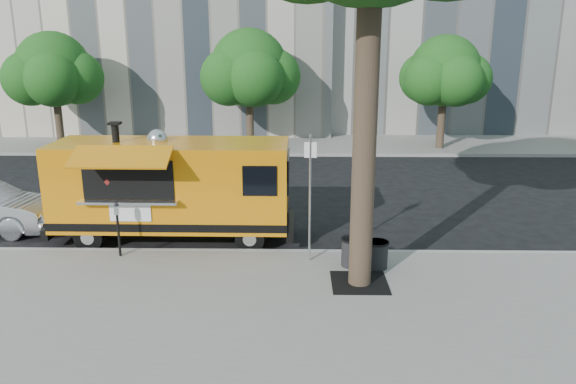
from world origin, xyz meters
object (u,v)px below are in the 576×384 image
sign_post (310,191)px  trash_bin_left (352,251)px  food_truck (171,187)px  far_tree_a (53,70)px  far_tree_b (249,68)px  trash_bin_right (377,254)px  far_tree_c (445,71)px  parking_meter (118,223)px

sign_post → trash_bin_left: 1.69m
trash_bin_left → food_truck: bearing=156.2°
trash_bin_left → far_tree_a: bearing=131.5°
far_tree_a → far_tree_b: bearing=2.5°
trash_bin_right → food_truck: bearing=157.4°
far_tree_b → sign_post: bearing=-79.9°
far_tree_c → parking_meter: far_tree_c is taller
far_tree_b → parking_meter: bearing=-98.1°
far_tree_c → trash_bin_left: size_ratio=7.89×
parking_meter → far_tree_c: bearing=51.3°
food_truck → parking_meter: bearing=-122.1°
food_truck → trash_bin_left: size_ratio=9.66×
sign_post → parking_meter: bearing=177.5°
far_tree_b → food_truck: 12.79m
food_truck → trash_bin_left: 5.08m
far_tree_a → parking_meter: size_ratio=4.01×
parking_meter → trash_bin_left: bearing=-5.1°
parking_meter → trash_bin_right: (6.08, -0.61, -0.50)m
sign_post → parking_meter: size_ratio=2.25×
sign_post → food_truck: size_ratio=0.47×
far_tree_b → far_tree_c: bearing=-1.9°
sign_post → trash_bin_right: bearing=-14.9°
sign_post → far_tree_a: bearing=129.8°
parking_meter → food_truck: (0.97, 1.52, 0.49)m
far_tree_b → trash_bin_right: (4.08, -14.66, -3.35)m
food_truck → trash_bin_right: bearing=-22.2°
trash_bin_right → far_tree_c: bearing=71.1°
far_tree_b → far_tree_c: far_tree_b is taller
far_tree_a → parking_meter: far_tree_a is taller
far_tree_a → trash_bin_left: (12.53, -14.15, -3.27)m
far_tree_a → food_truck: bearing=-56.7°
trash_bin_left → far_tree_c: bearing=69.0°
far_tree_a → trash_bin_right: far_tree_a is taller
far_tree_a → trash_bin_left: far_tree_a is taller
sign_post → trash_bin_left: (0.98, -0.30, -1.35)m
far_tree_a → far_tree_c: far_tree_a is taller
sign_post → far_tree_c: bearing=65.2°
far_tree_b → far_tree_c: (9.00, -0.30, -0.12)m
far_tree_c → trash_bin_left: 15.59m
far_tree_c → sign_post: 15.48m
far_tree_b → food_truck: far_tree_b is taller
food_truck → trash_bin_left: (4.56, -2.02, -0.97)m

